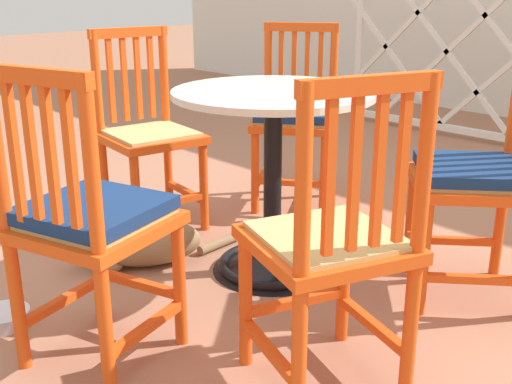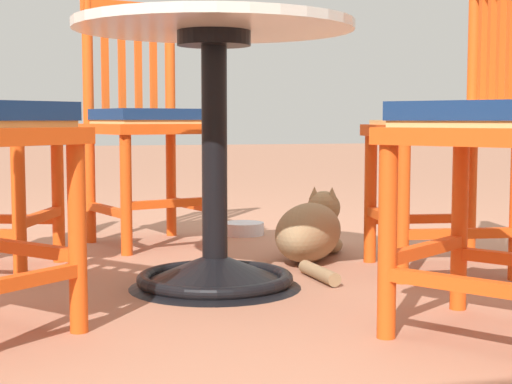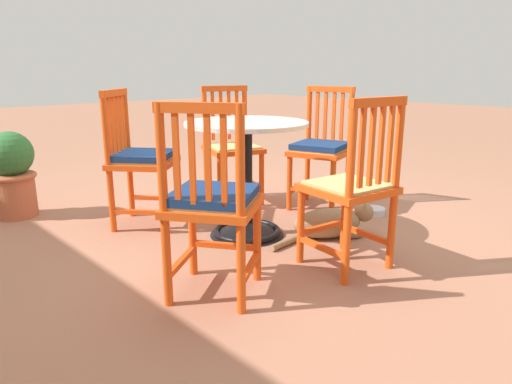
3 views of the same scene
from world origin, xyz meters
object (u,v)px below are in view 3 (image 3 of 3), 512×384
at_px(orange_chair_by_planter, 140,161).
at_px(pet_water_bowl, 373,211).
at_px(tabby_cat, 333,223).
at_px(cafe_table, 247,192).
at_px(orange_chair_near_fence, 321,150).
at_px(orange_chair_tucked_in, 352,189).
at_px(orange_chair_at_corner, 212,204).
at_px(orange_chair_facing_out, 232,148).
at_px(terracotta_planter, 12,172).

height_order(orange_chair_by_planter, pet_water_bowl, orange_chair_by_planter).
bearing_deg(tabby_cat, cafe_table, 41.52).
xyz_separation_m(orange_chair_near_fence, orange_chair_by_planter, (0.57, 1.20, 0.00)).
bearing_deg(orange_chair_near_fence, tabby_cat, 136.00).
relative_size(cafe_table, pet_water_bowl, 4.47).
relative_size(cafe_table, orange_chair_tucked_in, 0.83).
xyz_separation_m(orange_chair_at_corner, pet_water_bowl, (0.16, -1.62, -0.42)).
xyz_separation_m(tabby_cat, pet_water_bowl, (0.08, -0.60, -0.07)).
height_order(cafe_table, orange_chair_facing_out, orange_chair_facing_out).
bearing_deg(orange_chair_by_planter, orange_chair_near_fence, -115.39).
distance_m(orange_chair_near_fence, orange_chair_by_planter, 1.33).
relative_size(orange_chair_near_fence, orange_chair_facing_out, 1.00).
distance_m(orange_chair_facing_out, terracotta_planter, 1.60).
bearing_deg(orange_chair_near_fence, cafe_table, 95.06).
xyz_separation_m(orange_chair_by_planter, terracotta_planter, (0.79, 0.58, -0.12)).
height_order(cafe_table, tabby_cat, cafe_table).
height_order(orange_chair_tucked_in, orange_chair_near_fence, same).
xyz_separation_m(orange_chair_at_corner, orange_chair_near_fence, (0.56, -1.49, 0.00)).
distance_m(orange_chair_at_corner, pet_water_bowl, 1.69).
distance_m(orange_chair_at_corner, orange_chair_tucked_in, 0.76).
height_order(orange_chair_facing_out, orange_chair_by_planter, same).
bearing_deg(orange_chair_at_corner, orange_chair_tucked_in, -109.60).
bearing_deg(orange_chair_facing_out, orange_chair_at_corner, 136.23).
bearing_deg(pet_water_bowl, orange_chair_by_planter, 53.99).
xyz_separation_m(orange_chair_near_fence, tabby_cat, (-0.48, 0.47, -0.35)).
bearing_deg(pet_water_bowl, orange_chair_tucked_in, 114.88).
xyz_separation_m(orange_chair_near_fence, terracotta_planter, (1.36, 1.78, -0.12)).
height_order(orange_chair_at_corner, orange_chair_near_fence, same).
bearing_deg(cafe_table, pet_water_bowl, -108.76).
bearing_deg(orange_chair_facing_out, orange_chair_tucked_in, 164.95).
height_order(orange_chair_at_corner, tabby_cat, orange_chair_at_corner).
distance_m(orange_chair_near_fence, pet_water_bowl, 0.60).
bearing_deg(cafe_table, terracotta_planter, 33.59).
height_order(orange_chair_near_fence, pet_water_bowl, orange_chair_near_fence).
bearing_deg(orange_chair_at_corner, orange_chair_by_planter, -14.19).
relative_size(cafe_table, orange_chair_at_corner, 0.83).
xyz_separation_m(cafe_table, orange_chair_facing_out, (0.65, -0.43, 0.15)).
xyz_separation_m(orange_chair_facing_out, terracotta_planter, (0.78, 1.39, -0.11)).
bearing_deg(orange_chair_by_planter, orange_chair_at_corner, 165.81).
xyz_separation_m(cafe_table, orange_chair_at_corner, (-0.49, 0.66, 0.16)).
bearing_deg(orange_chair_tucked_in, orange_chair_at_corner, 70.40).
distance_m(orange_chair_facing_out, pet_water_bowl, 1.19).
xyz_separation_m(tabby_cat, terracotta_planter, (1.85, 1.32, 0.23)).
bearing_deg(pet_water_bowl, cafe_table, 71.24).
bearing_deg(pet_water_bowl, orange_chair_at_corner, 95.76).
height_order(orange_chair_at_corner, pet_water_bowl, orange_chair_at_corner).
xyz_separation_m(orange_chair_facing_out, orange_chair_by_planter, (-0.01, 0.81, 0.01)).
height_order(orange_chair_tucked_in, pet_water_bowl, orange_chair_tucked_in).
bearing_deg(cafe_table, orange_chair_tucked_in, -175.61).
bearing_deg(orange_chair_facing_out, cafe_table, 146.39).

